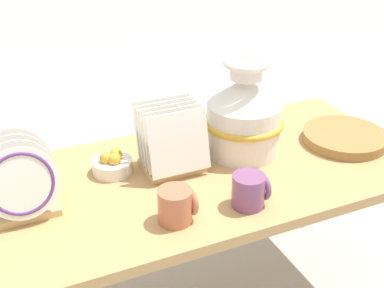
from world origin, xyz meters
TOP-DOWN VIEW (x-y plane):
  - display_table at (0.00, 0.00)m, footprint 1.49×0.68m
  - ceramic_vase at (0.22, 0.07)m, footprint 0.27×0.27m
  - dish_rack_round_plates at (-0.52, 0.01)m, footprint 0.21×0.18m
  - dish_rack_square_plates at (-0.04, 0.06)m, footprint 0.20×0.17m
  - wicker_charger_stack at (0.59, -0.02)m, footprint 0.30×0.30m
  - mug_terracotta_glaze at (-0.14, -0.21)m, footprint 0.11×0.10m
  - mug_plum_glaze at (0.08, -0.22)m, footprint 0.11×0.10m
  - fruit_bowl at (-0.23, 0.12)m, footprint 0.13×0.13m

SIDE VIEW (x-z plane):
  - display_table at x=0.00m, z-range 0.23..0.84m
  - wicker_charger_stack at x=0.59m, z-range 0.61..0.64m
  - fruit_bowl at x=-0.23m, z-range 0.60..0.67m
  - mug_terracotta_glaze at x=-0.14m, z-range 0.61..0.71m
  - mug_plum_glaze at x=0.08m, z-range 0.61..0.71m
  - dish_rack_square_plates at x=-0.04m, z-range 0.59..0.80m
  - dish_rack_round_plates at x=-0.52m, z-range 0.59..0.81m
  - ceramic_vase at x=0.22m, z-range 0.58..0.91m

